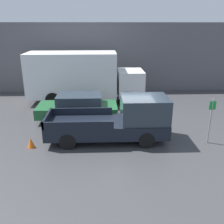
# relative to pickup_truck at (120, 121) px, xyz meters

# --- Properties ---
(ground_plane) EXTENTS (60.00, 60.00, 0.00)m
(ground_plane) POSITION_rel_pickup_truck_xyz_m (0.52, 0.52, -0.97)
(ground_plane) COLOR #3D3D3F
(building_wall) EXTENTS (28.00, 0.15, 5.41)m
(building_wall) POSITION_rel_pickup_truck_xyz_m (0.52, 9.36, 1.73)
(building_wall) COLOR #56565B
(building_wall) RESTS_ON ground
(pickup_truck) EXTENTS (5.66, 1.99, 2.11)m
(pickup_truck) POSITION_rel_pickup_truck_xyz_m (0.00, 0.00, 0.00)
(pickup_truck) COLOR black
(pickup_truck) RESTS_ON ground
(car) EXTENTS (4.55, 2.00, 1.51)m
(car) POSITION_rel_pickup_truck_xyz_m (-2.21, 2.81, -0.19)
(car) COLOR #1E592D
(car) RESTS_ON ground
(delivery_truck) EXTENTS (7.99, 2.56, 3.47)m
(delivery_truck) POSITION_rel_pickup_truck_xyz_m (-2.30, 6.38, 0.88)
(delivery_truck) COLOR white
(delivery_truck) RESTS_ON ground
(parking_sign) EXTENTS (0.30, 0.07, 2.15)m
(parking_sign) POSITION_rel_pickup_truck_xyz_m (4.12, -0.53, 0.25)
(parking_sign) COLOR gray
(parking_sign) RESTS_ON ground
(traffic_cone) EXTENTS (0.32, 0.32, 0.46)m
(traffic_cone) POSITION_rel_pickup_truck_xyz_m (-4.05, -0.67, -0.74)
(traffic_cone) COLOR orange
(traffic_cone) RESTS_ON ground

